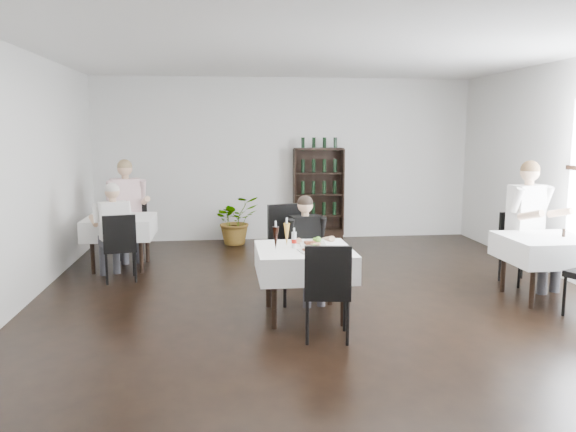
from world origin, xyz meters
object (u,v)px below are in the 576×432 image
object	(u,v)px
wine_shelf	(318,195)
diner_main	(307,241)
potted_tree	(236,220)
main_table	(304,261)

from	to	relation	value
wine_shelf	diner_main	bearing A→B (deg)	-101.81
potted_tree	wine_shelf	bearing A→B (deg)	8.53
main_table	diner_main	world-z (taller)	diner_main
main_table	wine_shelf	bearing A→B (deg)	78.22
wine_shelf	diner_main	size ratio (longest dim) A/B	1.37
wine_shelf	main_table	bearing A→B (deg)	-101.78
wine_shelf	potted_tree	size ratio (longest dim) A/B	1.99
main_table	diner_main	xyz separation A→B (m)	(0.11, 0.55, 0.12)
wine_shelf	potted_tree	bearing A→B (deg)	-171.47
main_table	potted_tree	distance (m)	4.14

